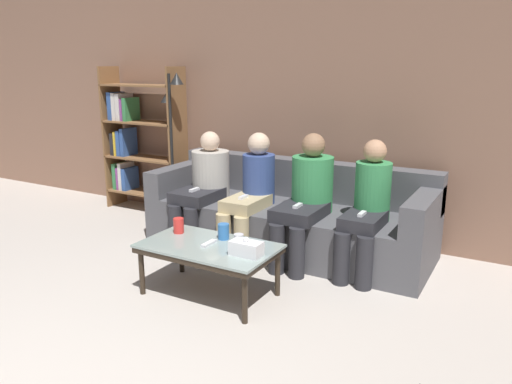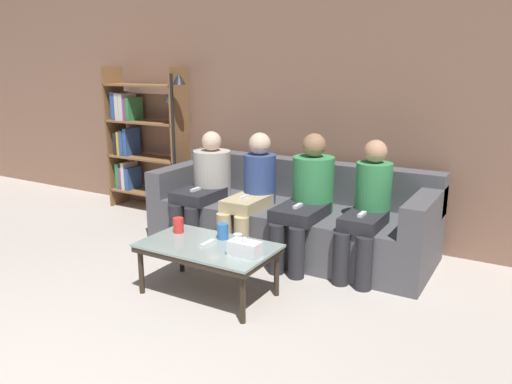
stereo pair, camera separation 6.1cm
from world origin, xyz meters
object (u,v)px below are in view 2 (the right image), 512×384
object	(u,v)px
game_remote	(208,243)
seated_person_mid_right	(307,195)
cup_near_left	(223,231)
couch	(290,217)
standing_lamp	(175,132)
seated_person_mid_left	(252,190)
coffee_table	(208,250)
seated_person_right_end	(368,206)
bookshelf	(138,139)
tissue_box	(245,248)
seated_person_left_end	(206,183)
cup_far_center	(238,240)
cup_near_right	(178,225)

from	to	relation	value
game_remote	seated_person_mid_right	xyz separation A→B (m)	(0.34, 0.97, 0.19)
cup_near_left	game_remote	xyz separation A→B (m)	(-0.03, -0.16, -0.05)
couch	cup_near_left	world-z (taller)	couch
standing_lamp	seated_person_mid_left	bearing A→B (deg)	-18.44
coffee_table	seated_person_right_end	world-z (taller)	seated_person_right_end
couch	bookshelf	distance (m)	2.21
standing_lamp	game_remote	bearing A→B (deg)	-44.44
coffee_table	bookshelf	bearing A→B (deg)	144.00
bookshelf	seated_person_right_end	distance (m)	2.98
tissue_box	seated_person_left_end	bearing A→B (deg)	136.15
cup_far_center	seated_person_mid_left	size ratio (longest dim) A/B	0.08
cup_near_left	cup_far_center	bearing A→B (deg)	-20.13
cup_near_left	game_remote	bearing A→B (deg)	-99.76
standing_lamp	seated_person_left_end	size ratio (longest dim) A/B	1.51
seated_person_left_end	cup_near_right	bearing A→B (deg)	-67.01
cup_near_left	standing_lamp	distance (m)	1.92
couch	cup_near_left	distance (m)	1.05
tissue_box	bookshelf	size ratio (longest dim) A/B	0.13
standing_lamp	seated_person_mid_right	world-z (taller)	standing_lamp
coffee_table	standing_lamp	size ratio (longest dim) A/B	0.62
seated_person_mid_left	standing_lamp	bearing A→B (deg)	161.56
bookshelf	standing_lamp	distance (m)	0.71
seated_person_mid_left	cup_far_center	bearing A→B (deg)	-65.65
cup_near_right	bookshelf	world-z (taller)	bookshelf
cup_near_left	bookshelf	distance (m)	2.50
bookshelf	seated_person_right_end	size ratio (longest dim) A/B	1.51
standing_lamp	seated_person_mid_left	size ratio (longest dim) A/B	1.48
seated_person_mid_right	seated_person_left_end	bearing A→B (deg)	179.81
cup_near_left	game_remote	distance (m)	0.17
coffee_table	game_remote	size ratio (longest dim) A/B	6.54
tissue_box	standing_lamp	world-z (taller)	standing_lamp
tissue_box	cup_far_center	bearing A→B (deg)	136.26
tissue_box	seated_person_mid_right	bearing A→B (deg)	90.28
cup_near_left	tissue_box	world-z (taller)	tissue_box
coffee_table	seated_person_mid_left	xyz separation A→B (m)	(-0.19, 0.96, 0.21)
seated_person_mid_right	bookshelf	bearing A→B (deg)	167.73
tissue_box	seated_person_right_end	world-z (taller)	seated_person_right_end
couch	seated_person_right_end	size ratio (longest dim) A/B	2.39
couch	seated_person_right_end	world-z (taller)	seated_person_right_end
cup_near_left	seated_person_mid_left	size ratio (longest dim) A/B	0.11
seated_person_left_end	bookshelf	bearing A→B (deg)	158.82
tissue_box	seated_person_right_end	xyz separation A→B (m)	(0.52, 1.01, 0.12)
tissue_box	standing_lamp	distance (m)	2.28
game_remote	seated_person_left_end	world-z (taller)	seated_person_left_end
standing_lamp	seated_person_left_end	world-z (taller)	standing_lamp
bookshelf	seated_person_left_end	distance (m)	1.45
couch	cup_far_center	distance (m)	1.11
couch	cup_far_center	size ratio (longest dim) A/B	29.97
coffee_table	seated_person_mid_right	world-z (taller)	seated_person_mid_right
bookshelf	seated_person_right_end	world-z (taller)	bookshelf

